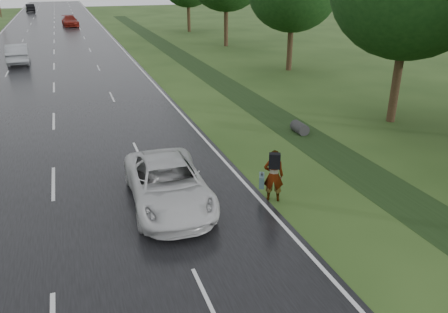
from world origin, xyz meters
name	(u,v)px	position (x,y,z in m)	size (l,w,h in m)	color
road	(54,45)	(0.00, 45.00, 0.02)	(14.00, 180.00, 0.04)	black
edge_stripe_east	(116,42)	(6.75, 45.00, 0.04)	(0.12, 180.00, 0.01)	silver
center_line	(54,45)	(0.00, 45.00, 0.04)	(0.12, 180.00, 0.01)	silver
drainage_ditch	(236,91)	(11.50, 18.71, 0.04)	(2.20, 120.00, 0.56)	black
pedestrian	(273,175)	(7.17, 4.11, 0.96)	(0.91, 0.96, 1.87)	#A5998C
white_pickup	(168,184)	(3.73, 5.00, 0.78)	(2.46, 5.34, 1.48)	silver
silver_sedan	(18,54)	(-2.88, 34.55, 0.87)	(1.76, 5.05, 1.66)	#919399
far_car_red	(70,21)	(2.35, 64.24, 0.80)	(2.12, 5.22, 1.52)	maroon
far_car_dark	(30,8)	(-4.68, 96.20, 0.83)	(1.68, 4.81, 1.58)	black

